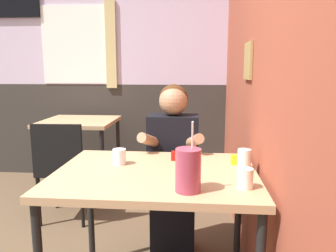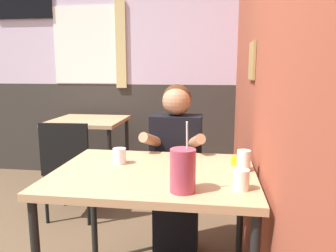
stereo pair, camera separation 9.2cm
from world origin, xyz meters
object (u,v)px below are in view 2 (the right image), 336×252
at_px(main_table, 154,184).
at_px(background_table, 88,128).
at_px(cocktail_pitcher, 183,170).
at_px(chair_near_window, 70,163).
at_px(person_seated, 176,168).

relative_size(main_table, background_table, 1.33).
height_order(main_table, cocktail_pitcher, cocktail_pitcher).
bearing_deg(chair_near_window, cocktail_pitcher, -50.76).
bearing_deg(background_table, person_seated, -44.97).
distance_m(background_table, chair_near_window, 0.69).
relative_size(main_table, person_seated, 0.87).
bearing_deg(person_seated, chair_near_window, 158.41).
bearing_deg(cocktail_pitcher, background_table, 121.89).
distance_m(background_table, cocktail_pitcher, 2.20).
xyz_separation_m(person_seated, cocktail_pitcher, (0.12, -0.83, 0.25)).
distance_m(main_table, background_table, 1.88).
distance_m(person_seated, cocktail_pitcher, 0.87).
xyz_separation_m(background_table, cocktail_pitcher, (1.16, -1.86, 0.19)).
xyz_separation_m(background_table, chair_near_window, (0.09, -0.66, -0.17)).
xyz_separation_m(chair_near_window, person_seated, (0.94, -0.37, 0.11)).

